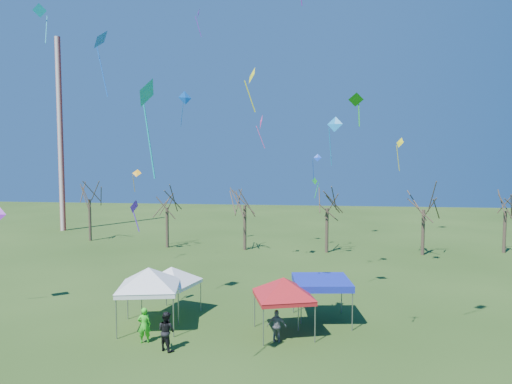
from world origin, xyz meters
The scene contains 29 objects.
ground centered at (0.00, 0.00, 0.00)m, with size 140.00×140.00×0.00m, color #274315.
radio_mast centered at (-28.00, 34.00, 12.50)m, with size 0.70×0.70×25.00m, color silver.
tree_0 centered at (-20.85, 27.38, 6.49)m, with size 3.83×3.83×8.44m.
tree_1 centered at (-10.77, 24.65, 5.79)m, with size 3.42×3.42×7.54m.
tree_2 centered at (-2.37, 24.38, 6.29)m, with size 3.71×3.71×8.18m.
tree_3 centered at (6.03, 24.04, 6.08)m, with size 3.59×3.59×7.91m.
tree_4 centered at (15.36, 24.00, 6.06)m, with size 3.58×3.58×7.89m.
tree_5 centered at (23.72, 26.07, 5.73)m, with size 3.39×3.39×7.46m.
tent_white_west centered at (-3.86, 4.34, 2.74)m, with size 3.71×3.71×3.40m.
tent_white_mid centered at (-4.45, 2.09, 3.20)m, with size 4.40×4.40×3.96m.
tent_red centered at (3.06, 2.06, 2.91)m, with size 3.92×3.92×3.61m.
tent_blue centered at (5.12, 4.31, 2.30)m, with size 3.58×3.58×2.50m.
person_grey centered at (2.79, 1.01, 0.84)m, with size 0.98×0.41×1.67m, color slate.
person_dark centered at (-2.55, -0.69, 0.97)m, with size 0.94×0.73×1.94m, color black.
person_green centered at (-3.98, 0.07, 0.92)m, with size 0.67×0.44×1.84m, color #31D722.
kite_22 centered at (4.95, 19.75, 9.43)m, with size 0.83×0.80×2.55m.
kite_19 centered at (4.79, 21.91, 7.27)m, with size 0.70×0.72×2.03m.
kite_24 centered at (-4.18, 12.78, 20.45)m, with size 0.51×0.84×2.12m.
kite_25 centered at (6.42, -1.21, 12.03)m, with size 0.71×0.45×1.52m.
kite_11 centered at (0.12, 17.03, 12.57)m, with size 0.77×1.34×2.90m.
kite_12 centered at (12.38, 20.93, 10.85)m, with size 0.83×1.05×3.08m.
kite_13 centered at (-12.46, 20.68, 8.01)m, with size 0.96×0.71×2.27m.
kite_1 centered at (-6.14, 4.32, 6.56)m, with size 0.51×0.92×2.01m.
kite_27 centered at (1.61, -0.07, 13.38)m, with size 0.72×0.93×2.12m.
kite_17 centered at (5.93, 7.98, 11.61)m, with size 1.06×0.72×3.18m.
kite_8 centered at (-7.12, 2.42, 15.98)m, with size 1.04×1.37×3.63m.
kite_2 centered at (-8.45, 23.97, 15.64)m, with size 1.33×1.20×3.64m.
kite_5 centered at (-1.43, -5.93, 11.79)m, with size 0.67×1.17×3.64m.
kite_7 centered at (-15.19, 9.82, 20.13)m, with size 1.06×0.87×2.91m.
Camera 1 is at (4.55, -21.91, 9.48)m, focal length 32.00 mm.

